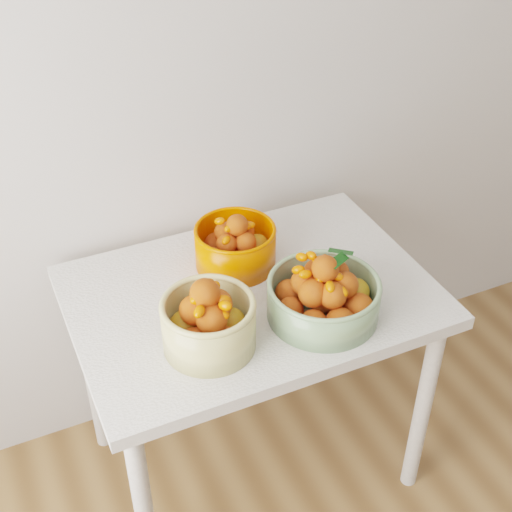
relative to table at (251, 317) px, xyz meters
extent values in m
cube|color=beige|center=(0.32, 0.40, 0.70)|extent=(4.00, 0.04, 2.70)
cube|color=silver|center=(0.00, 0.00, 0.08)|extent=(1.00, 0.70, 0.04)
cylinder|color=silver|center=(0.44, -0.29, -0.30)|extent=(0.05, 0.05, 0.71)
cylinder|color=silver|center=(-0.44, 0.29, -0.30)|extent=(0.05, 0.05, 0.71)
cylinder|color=silver|center=(0.44, 0.29, -0.30)|extent=(0.05, 0.05, 0.71)
cylinder|color=#C9BA76|center=(-0.19, -0.15, 0.16)|extent=(0.25, 0.25, 0.13)
torus|color=#C9BA76|center=(-0.19, -0.15, 0.23)|extent=(0.25, 0.25, 0.02)
sphere|color=#D1660C|center=(-0.12, -0.15, 0.15)|extent=(0.08, 0.08, 0.08)
sphere|color=#D1660C|center=(-0.17, -0.09, 0.15)|extent=(0.08, 0.08, 0.08)
sphere|color=#D1660C|center=(-0.24, -0.12, 0.15)|extent=(0.09, 0.09, 0.09)
sphere|color=#F55317|center=(-0.24, -0.19, 0.15)|extent=(0.08, 0.08, 0.08)
sphere|color=#F55317|center=(-0.17, -0.21, 0.15)|extent=(0.08, 0.08, 0.08)
sphere|color=#F55317|center=(-0.19, -0.15, 0.15)|extent=(0.08, 0.08, 0.08)
sphere|color=#F55317|center=(-0.16, -0.14, 0.21)|extent=(0.08, 0.08, 0.08)
sphere|color=#F55317|center=(-0.21, -0.14, 0.21)|extent=(0.08, 0.08, 0.08)
sphere|color=#F55317|center=(-0.19, -0.19, 0.21)|extent=(0.08, 0.08, 0.08)
sphere|color=#F55317|center=(-0.19, -0.15, 0.26)|extent=(0.08, 0.08, 0.08)
ellipsoid|color=#EE4E04|center=(-0.19, -0.15, 0.26)|extent=(0.05, 0.04, 0.04)
ellipsoid|color=#EE4E04|center=(-0.15, -0.12, 0.25)|extent=(0.05, 0.05, 0.03)
ellipsoid|color=#EE4E04|center=(-0.21, -0.16, 0.26)|extent=(0.04, 0.04, 0.04)
ellipsoid|color=#EE4E04|center=(-0.16, -0.20, 0.25)|extent=(0.04, 0.05, 0.04)
ellipsoid|color=#EE4E04|center=(-0.16, -0.20, 0.23)|extent=(0.04, 0.05, 0.03)
ellipsoid|color=#EE4E04|center=(-0.15, -0.17, 0.25)|extent=(0.05, 0.04, 0.03)
ellipsoid|color=#EE4E04|center=(-0.22, -0.19, 0.25)|extent=(0.05, 0.05, 0.03)
ellipsoid|color=#EE4E04|center=(-0.17, -0.12, 0.27)|extent=(0.05, 0.05, 0.04)
cylinder|color=gray|center=(0.13, -0.17, 0.15)|extent=(0.30, 0.30, 0.10)
torus|color=gray|center=(0.13, -0.17, 0.20)|extent=(0.31, 0.31, 0.01)
sphere|color=#D1660C|center=(0.23, -0.17, 0.15)|extent=(0.08, 0.08, 0.08)
sphere|color=#F55317|center=(0.20, -0.10, 0.15)|extent=(0.07, 0.07, 0.07)
sphere|color=#F55317|center=(0.13, -0.07, 0.15)|extent=(0.07, 0.07, 0.07)
sphere|color=#F55317|center=(0.06, -0.10, 0.15)|extent=(0.07, 0.07, 0.07)
sphere|color=#F55317|center=(0.04, -0.17, 0.15)|extent=(0.07, 0.07, 0.07)
sphere|color=#F55317|center=(0.07, -0.24, 0.15)|extent=(0.07, 0.07, 0.07)
sphere|color=#F55317|center=(0.13, -0.26, 0.15)|extent=(0.08, 0.08, 0.08)
sphere|color=#F55317|center=(0.20, -0.23, 0.15)|extent=(0.08, 0.08, 0.08)
sphere|color=#F55317|center=(0.13, -0.17, 0.15)|extent=(0.07, 0.07, 0.07)
sphere|color=#F55317|center=(0.18, -0.14, 0.20)|extent=(0.08, 0.08, 0.08)
sphere|color=#F55317|center=(0.14, -0.12, 0.20)|extent=(0.07, 0.07, 0.07)
sphere|color=#F55317|center=(0.09, -0.14, 0.20)|extent=(0.07, 0.07, 0.07)
sphere|color=#F55317|center=(0.09, -0.19, 0.20)|extent=(0.08, 0.08, 0.08)
sphere|color=#F55317|center=(0.13, -0.22, 0.20)|extent=(0.07, 0.07, 0.07)
sphere|color=#F55317|center=(0.18, -0.20, 0.20)|extent=(0.07, 0.07, 0.07)
sphere|color=#F55317|center=(0.13, -0.17, 0.25)|extent=(0.07, 0.07, 0.07)
ellipsoid|color=#EE4E04|center=(0.12, -0.22, 0.24)|extent=(0.03, 0.04, 0.03)
ellipsoid|color=#EE4E04|center=(0.12, -0.16, 0.24)|extent=(0.04, 0.04, 0.04)
ellipsoid|color=#EE4E04|center=(0.13, -0.18, 0.26)|extent=(0.04, 0.05, 0.03)
ellipsoid|color=#EE4E04|center=(0.13, -0.13, 0.25)|extent=(0.03, 0.04, 0.03)
ellipsoid|color=#EE4E04|center=(0.12, -0.11, 0.26)|extent=(0.03, 0.04, 0.03)
ellipsoid|color=#EE4E04|center=(0.16, -0.19, 0.24)|extent=(0.05, 0.04, 0.04)
ellipsoid|color=#EE4E04|center=(0.12, -0.17, 0.23)|extent=(0.04, 0.04, 0.03)
ellipsoid|color=#EE4E04|center=(0.07, -0.13, 0.24)|extent=(0.05, 0.04, 0.04)
ellipsoid|color=#EE4E04|center=(0.15, -0.12, 0.24)|extent=(0.03, 0.04, 0.03)
ellipsoid|color=#EE4E04|center=(0.11, -0.18, 0.24)|extent=(0.05, 0.04, 0.03)
ellipsoid|color=#EE4E04|center=(0.14, -0.16, 0.26)|extent=(0.04, 0.05, 0.04)
ellipsoid|color=#EE4E04|center=(0.10, -0.11, 0.26)|extent=(0.04, 0.04, 0.03)
ellipsoid|color=#EE4E04|center=(0.08, -0.16, 0.25)|extent=(0.04, 0.04, 0.03)
ellipsoid|color=#EE4E04|center=(0.15, -0.23, 0.22)|extent=(0.03, 0.04, 0.03)
ellipsoid|color=#EE4E04|center=(0.15, -0.13, 0.25)|extent=(0.04, 0.05, 0.04)
cylinder|color=#EC4D00|center=(0.01, 0.13, 0.16)|extent=(0.24, 0.24, 0.12)
torus|color=#EC4D00|center=(0.01, 0.13, 0.22)|extent=(0.24, 0.24, 0.01)
sphere|color=#D1660C|center=(0.08, 0.14, 0.14)|extent=(0.07, 0.07, 0.07)
sphere|color=#F55317|center=(0.05, 0.19, 0.14)|extent=(0.06, 0.06, 0.06)
sphere|color=#F55317|center=(-0.03, 0.19, 0.14)|extent=(0.07, 0.07, 0.07)
sphere|color=#F55317|center=(-0.06, 0.13, 0.14)|extent=(0.07, 0.07, 0.07)
sphere|color=#F55317|center=(-0.03, 0.07, 0.14)|extent=(0.07, 0.07, 0.07)
sphere|color=#F55317|center=(0.05, 0.07, 0.14)|extent=(0.07, 0.07, 0.07)
sphere|color=#F55317|center=(0.01, 0.13, 0.14)|extent=(0.06, 0.06, 0.06)
sphere|color=#F55317|center=(0.04, 0.15, 0.19)|extent=(0.07, 0.07, 0.07)
sphere|color=#F55317|center=(-0.01, 0.17, 0.19)|extent=(0.06, 0.06, 0.06)
sphere|color=#F55317|center=(-0.02, 0.12, 0.19)|extent=(0.06, 0.06, 0.06)
sphere|color=#F55317|center=(0.03, 0.10, 0.19)|extent=(0.06, 0.06, 0.06)
sphere|color=#F55317|center=(0.02, 0.13, 0.23)|extent=(0.06, 0.06, 0.06)
ellipsoid|color=#EE4E04|center=(0.05, 0.13, 0.23)|extent=(0.04, 0.03, 0.03)
ellipsoid|color=#EE4E04|center=(0.03, 0.14, 0.24)|extent=(0.04, 0.03, 0.03)
ellipsoid|color=#EE4E04|center=(0.01, 0.15, 0.23)|extent=(0.03, 0.04, 0.03)
ellipsoid|color=#EE4E04|center=(0.04, 0.12, 0.23)|extent=(0.04, 0.03, 0.04)
ellipsoid|color=#EE4E04|center=(0.02, 0.13, 0.22)|extent=(0.04, 0.03, 0.03)
ellipsoid|color=#EE4E04|center=(0.02, 0.12, 0.21)|extent=(0.04, 0.04, 0.03)
ellipsoid|color=#EE4E04|center=(0.01, 0.13, 0.23)|extent=(0.04, 0.04, 0.02)
ellipsoid|color=#EE4E04|center=(-0.03, 0.10, 0.21)|extent=(0.04, 0.04, 0.03)
ellipsoid|color=#EE4E04|center=(-0.01, 0.13, 0.23)|extent=(0.04, 0.03, 0.03)
ellipsoid|color=#EE4E04|center=(-0.03, 0.16, 0.24)|extent=(0.04, 0.04, 0.03)
camera|label=1|loc=(-0.63, -1.41, 1.37)|focal=50.00mm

